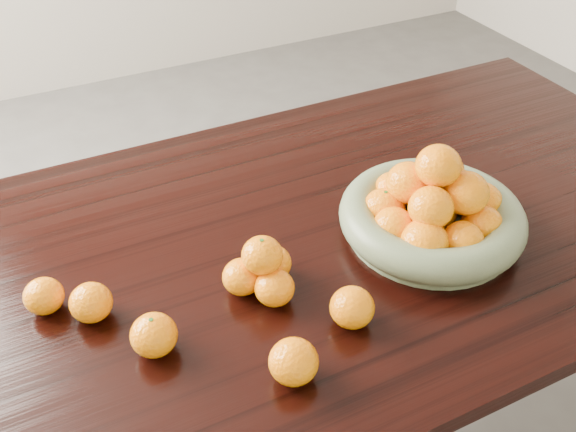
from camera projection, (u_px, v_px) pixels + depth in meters
name	position (u px, v px, depth m)	size (l,w,h in m)	color
dining_table	(301.00, 267.00, 1.40)	(2.00, 1.00, 0.75)	black
fruit_bowl	(433.00, 211.00, 1.31)	(0.38, 0.38, 0.21)	#6D7959
orange_pyramid	(263.00, 270.00, 1.19)	(0.14, 0.14, 0.12)	orange
loose_orange_0	(154.00, 335.00, 1.08)	(0.08, 0.08, 0.08)	orange
loose_orange_1	(294.00, 362.00, 1.03)	(0.08, 0.08, 0.08)	orange
loose_orange_2	(352.00, 307.00, 1.13)	(0.08, 0.08, 0.07)	orange
loose_orange_3	(44.00, 296.00, 1.16)	(0.07, 0.07, 0.07)	orange
loose_orange_4	(91.00, 303.00, 1.14)	(0.08, 0.08, 0.07)	orange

